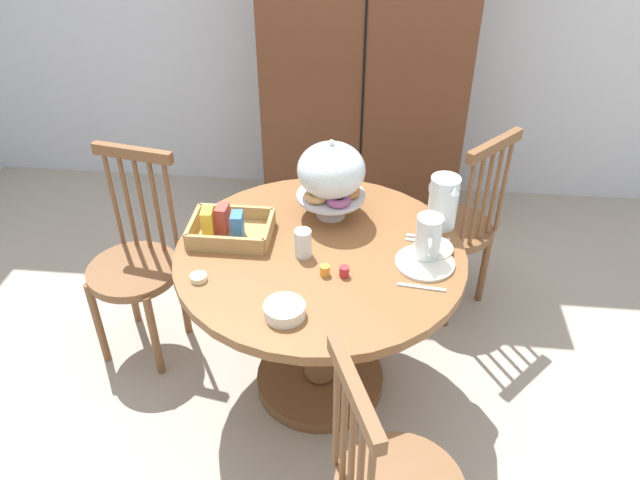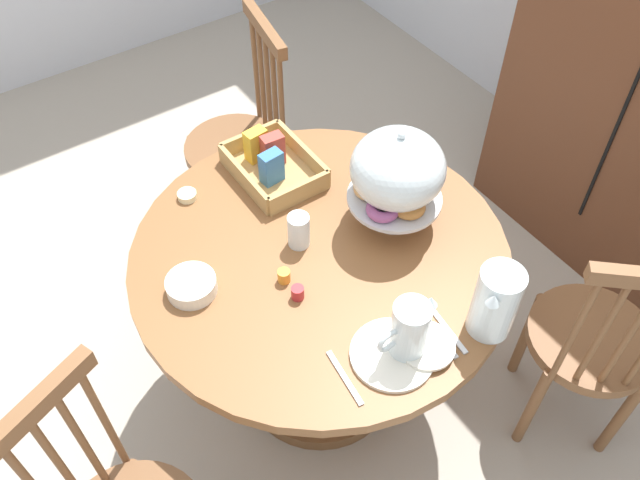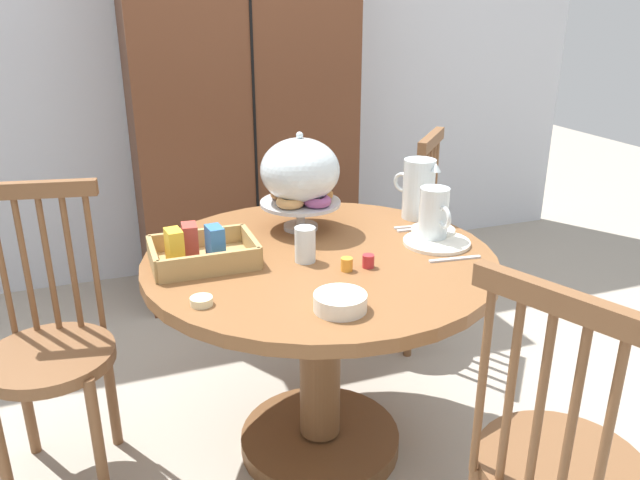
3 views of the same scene
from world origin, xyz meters
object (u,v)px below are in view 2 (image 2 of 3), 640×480
(china_plate_large, at_px, (392,354))
(cereal_bowl, at_px, (191,286))
(milk_pitcher, at_px, (495,304))
(pastry_stand_with_dome, at_px, (397,173))
(orange_juice_pitcher, at_px, (409,332))
(butter_dish, at_px, (187,195))
(cereal_basket, at_px, (271,163))
(windsor_chair_near_window, at_px, (240,147))
(drinking_glass, at_px, (298,231))
(windsor_chair_facing_door, at_px, (593,344))
(dining_table, at_px, (320,299))
(china_plate_small, at_px, (426,346))

(china_plate_large, distance_m, cereal_bowl, 0.58)
(china_plate_large, bearing_deg, milk_pitcher, 75.08)
(pastry_stand_with_dome, xyz_separation_m, china_plate_large, (0.37, -0.29, -0.19))
(orange_juice_pitcher, bearing_deg, butter_dish, -165.23)
(cereal_basket, relative_size, china_plate_large, 1.44)
(windsor_chair_near_window, bearing_deg, pastry_stand_with_dome, 4.52)
(orange_juice_pitcher, bearing_deg, drinking_glass, -176.14)
(china_plate_large, bearing_deg, windsor_chair_facing_door, 73.79)
(dining_table, relative_size, windsor_chair_facing_door, 1.14)
(windsor_chair_facing_door, bearing_deg, dining_table, -133.33)
(milk_pitcher, bearing_deg, cereal_bowl, -132.60)
(milk_pitcher, bearing_deg, china_plate_small, -101.55)
(milk_pitcher, bearing_deg, orange_juice_pitcher, -106.02)
(china_plate_large, bearing_deg, windsor_chair_near_window, 169.58)
(pastry_stand_with_dome, distance_m, butter_dish, 0.67)
(dining_table, height_order, china_plate_small, china_plate_small)
(windsor_chair_facing_door, bearing_deg, milk_pitcher, -107.05)
(dining_table, bearing_deg, windsor_chair_near_window, 167.71)
(butter_dish, bearing_deg, drinking_glass, 27.44)
(windsor_chair_facing_door, bearing_deg, cereal_bowl, -123.91)
(dining_table, xyz_separation_m, china_plate_small, (0.43, 0.04, 0.25))
(windsor_chair_facing_door, relative_size, china_plate_small, 6.50)
(milk_pitcher, bearing_deg, windsor_chair_facing_door, 72.95)
(windsor_chair_near_window, xyz_separation_m, china_plate_small, (1.26, -0.14, 0.30))
(cereal_basket, xyz_separation_m, cereal_bowl, (0.28, -0.43, -0.02))
(windsor_chair_near_window, bearing_deg, orange_juice_pitcher, -8.60)
(windsor_chair_near_window, height_order, china_plate_large, windsor_chair_near_window)
(china_plate_large, height_order, butter_dish, butter_dish)
(orange_juice_pitcher, relative_size, butter_dish, 3.01)
(china_plate_small, height_order, drinking_glass, drinking_glass)
(windsor_chair_near_window, relative_size, china_plate_large, 4.43)
(china_plate_large, xyz_separation_m, butter_dish, (-0.81, -0.18, 0.01))
(windsor_chair_facing_door, bearing_deg, china_plate_small, -105.36)
(dining_table, xyz_separation_m, pastry_stand_with_dome, (0.02, 0.25, 0.43))
(windsor_chair_near_window, bearing_deg, china_plate_small, -6.45)
(orange_juice_pitcher, bearing_deg, windsor_chair_facing_door, 73.32)
(dining_table, bearing_deg, cereal_bowl, -102.30)
(dining_table, height_order, milk_pitcher, milk_pitcher)
(china_plate_small, xyz_separation_m, butter_dish, (-0.84, -0.26, -0.01))
(china_plate_small, bearing_deg, butter_dish, -162.91)
(windsor_chair_facing_door, distance_m, cereal_basket, 1.15)
(cereal_basket, distance_m, cereal_bowl, 0.52)
(butter_dish, bearing_deg, windsor_chair_near_window, 136.49)
(dining_table, relative_size, milk_pitcher, 5.09)
(dining_table, height_order, windsor_chair_facing_door, windsor_chair_facing_door)
(orange_juice_pitcher, bearing_deg, china_plate_small, 57.82)
(orange_juice_pitcher, bearing_deg, windsor_chair_near_window, 171.40)
(cereal_basket, bearing_deg, china_plate_small, -1.55)
(milk_pitcher, xyz_separation_m, china_plate_large, (-0.07, -0.27, -0.09))
(windsor_chair_near_window, height_order, cereal_basket, windsor_chair_near_window)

